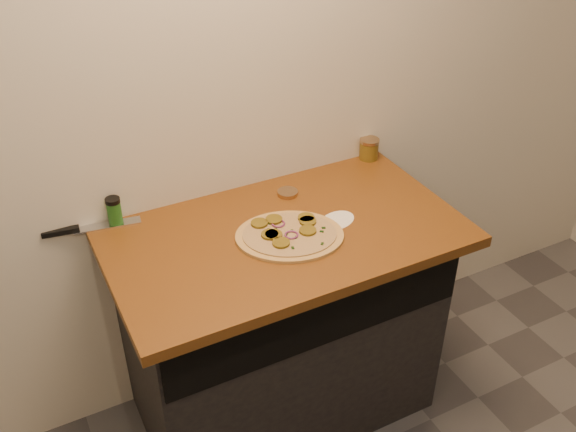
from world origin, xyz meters
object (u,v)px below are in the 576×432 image
pizza (289,235)px  chefs_knife (83,229)px  spice_shaker (114,211)px  salsa_jar (369,149)px

pizza → chefs_knife: size_ratio=1.42×
pizza → spice_shaker: bearing=145.3°
spice_shaker → chefs_knife: bearing=173.6°
pizza → chefs_knife: (-0.60, 0.35, -0.00)m
chefs_knife → salsa_jar: (1.14, -0.01, 0.04)m
chefs_knife → pizza: bearing=-30.3°
pizza → chefs_knife: pizza is taller
salsa_jar → spice_shaker: (-1.03, 0.00, 0.01)m
chefs_knife → spice_shaker: spice_shaker is taller
pizza → salsa_jar: (0.53, 0.34, 0.03)m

